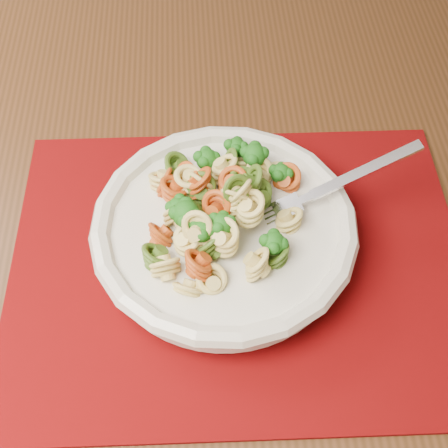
# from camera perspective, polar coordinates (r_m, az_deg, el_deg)

# --- Properties ---
(dining_table) EXTENTS (1.76, 1.35, 0.75)m
(dining_table) POSITION_cam_1_polar(r_m,az_deg,el_deg) (0.72, -0.50, -2.95)
(dining_table) COLOR #482814
(dining_table) RESTS_ON ground
(placemat) EXTENTS (0.50, 0.43, 0.00)m
(placemat) POSITION_cam_1_polar(r_m,az_deg,el_deg) (0.60, 1.29, -3.59)
(placemat) COLOR #660406
(placemat) RESTS_ON dining_table
(pasta_bowl) EXTENTS (0.25, 0.25, 0.05)m
(pasta_bowl) POSITION_cam_1_polar(r_m,az_deg,el_deg) (0.59, -0.00, -0.62)
(pasta_bowl) COLOR beige
(pasta_bowl) RESTS_ON placemat
(pasta_broccoli_heap) EXTENTS (0.21, 0.21, 0.06)m
(pasta_broccoli_heap) POSITION_cam_1_polar(r_m,az_deg,el_deg) (0.57, 0.00, 0.35)
(pasta_broccoli_heap) COLOR #EED975
(pasta_broccoli_heap) RESTS_ON pasta_bowl
(fork) EXTENTS (0.17, 0.11, 0.08)m
(fork) POSITION_cam_1_polar(r_m,az_deg,el_deg) (0.59, 5.82, 1.57)
(fork) COLOR silver
(fork) RESTS_ON pasta_bowl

